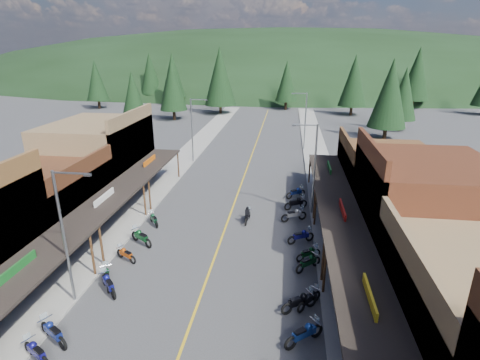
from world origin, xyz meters
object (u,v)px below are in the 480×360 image
(shop_west_3, at_px, (101,157))
(shop_east_3, at_px, (384,178))
(shop_east_2, at_px, (420,211))
(bike_west_3, at_px, (36,351))
(bike_west_9, at_px, (154,219))
(pine_10, at_px, (172,85))
(streetlight_2, at_px, (313,166))
(bike_west_7, at_px, (126,254))
(pine_7, at_px, (150,73))
(bike_east_5, at_px, (299,301))
(shop_west_2, at_px, (43,203))
(pine_1, at_px, (173,75))
(pine_4, at_px, (354,81))
(bike_west_8, at_px, (141,236))
(streetlight_0, at_px, (66,233))
(bike_west_4, at_px, (53,331))
(streetlight_3, at_px, (304,119))
(pine_9, at_px, (404,94))
(pine_0, at_px, (96,80))
(bike_east_4, at_px, (304,333))
(bike_east_11, at_px, (296,202))
(bike_west_5, at_px, (108,283))
(bike_west_6, at_px, (107,277))
(streetlight_1, at_px, (193,128))
(pine_8, at_px, (133,95))
(bike_east_7, at_px, (308,262))
(pine_11, at_px, (390,93))
(bike_east_9, at_px, (301,236))
(pedestrian_east_b, at_px, (325,200))
(pine_2, at_px, (220,76))
(bike_east_8, at_px, (309,253))
(pine_5, at_px, (417,74))
(rider_on_bike, at_px, (248,216))
(pine_3, at_px, (287,81))

(shop_west_3, bearing_deg, shop_east_3, 0.00)
(shop_east_2, xyz_separation_m, bike_west_3, (-20.23, -12.03, -2.92))
(bike_west_9, bearing_deg, pine_10, 67.75)
(streetlight_2, distance_m, bike_west_7, 16.45)
(pine_7, height_order, bike_east_5, pine_7)
(shop_west_2, height_order, bike_west_9, shop_west_2)
(pine_1, bearing_deg, pine_4, -13.39)
(bike_west_8, distance_m, bike_east_5, 12.97)
(streetlight_0, relative_size, pine_7, 0.64)
(bike_west_4, xyz_separation_m, bike_west_7, (0.46, 7.66, -0.11))
(streetlight_3, distance_m, pine_9, 22.79)
(pine_0, xyz_separation_m, bike_east_4, (45.93, -69.59, -5.82))
(pine_4, distance_m, pine_7, 52.50)
(bike_west_3, bearing_deg, bike_west_9, 26.20)
(streetlight_0, xyz_separation_m, bike_west_4, (0.55, -3.09, -3.80))
(shop_east_3, height_order, pine_10, pine_10)
(bike_west_4, relative_size, bike_east_11, 1.01)
(shop_west_3, xyz_separation_m, bike_west_5, (8.26, -16.22, -2.87))
(bike_west_6, bearing_deg, bike_west_9, 61.45)
(streetlight_1, xyz_separation_m, bike_west_4, (0.55, -31.09, -3.80))
(streetlight_3, bearing_deg, bike_east_4, -91.56)
(pine_10, distance_m, bike_west_8, 50.99)
(shop_east_3, distance_m, pine_8, 45.98)
(bike_west_3, height_order, bike_east_4, bike_east_4)
(bike_west_5, height_order, bike_east_7, bike_west_5)
(pine_8, bearing_deg, pine_11, -2.73)
(pine_11, xyz_separation_m, bike_east_11, (-14.28, -29.14, -6.53))
(bike_west_7, relative_size, bike_east_9, 0.89)
(pine_10, xyz_separation_m, bike_west_8, (12.26, -49.12, -6.12))
(shop_west_2, xyz_separation_m, bike_west_8, (8.01, -0.82, -1.87))
(pine_1, distance_m, bike_west_8, 71.79)
(pedestrian_east_b, bearing_deg, pine_10, -83.76)
(pine_2, relative_size, bike_east_8, 7.31)
(shop_west_2, distance_m, pine_10, 48.67)
(pine_5, distance_m, bike_east_11, 69.57)
(bike_west_9, bearing_deg, pine_2, 57.33)
(streetlight_0, height_order, bike_west_3, streetlight_0)
(bike_west_9, height_order, bike_east_7, bike_east_7)
(pine_0, height_order, pine_4, pine_4)
(pine_1, relative_size, bike_west_7, 6.50)
(shop_east_3, bearing_deg, rider_on_bike, -154.82)
(pine_2, distance_m, pine_10, 11.38)
(streetlight_3, xyz_separation_m, pine_3, (-2.95, 36.00, 2.02))
(bike_east_11, bearing_deg, streetlight_3, 145.93)
(bike_west_6, bearing_deg, pine_7, 79.28)
(streetlight_2, xyz_separation_m, pine_9, (17.05, 37.00, 1.92))
(pine_7, relative_size, rider_on_bike, 6.24)
(streetlight_3, xyz_separation_m, pine_4, (11.05, 30.00, 2.78))
(rider_on_bike, height_order, pedestrian_east_b, pedestrian_east_b)
(bike_west_6, bearing_deg, rider_on_bike, 23.78)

